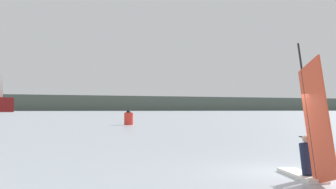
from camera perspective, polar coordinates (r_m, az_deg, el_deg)
ground_plane at (r=13.42m, az=17.23°, el=-10.81°), size 4000.00×4000.00×0.00m
windsurfer at (r=12.28m, az=19.57°, el=-7.05°), size 0.63×3.30×4.15m
distant_headland at (r=1052.89m, az=7.75°, el=-1.49°), size 1427.37×667.37×29.93m
channel_buoy at (r=54.02m, az=-5.67°, el=-3.34°), size 1.22×1.22×2.15m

